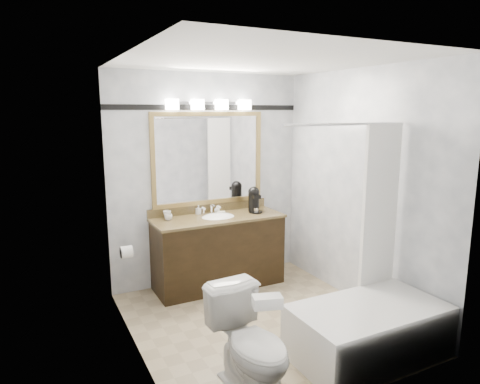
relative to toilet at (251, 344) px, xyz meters
name	(u,v)px	position (x,y,z in m)	size (l,w,h in m)	color
room	(261,199)	(0.59, 0.90, 0.86)	(2.42, 2.62, 2.52)	tan
vanity	(218,250)	(0.59, 1.92, 0.06)	(1.53, 0.58, 0.97)	black
mirror	(208,159)	(0.59, 2.18, 1.11)	(1.40, 0.04, 1.10)	#A88A4C
vanity_light_bar	(209,104)	(0.59, 2.13, 1.75)	(1.02, 0.14, 0.12)	silver
accent_stripe	(207,107)	(0.59, 2.19, 1.71)	(2.40, 0.01, 0.06)	black
bathtub	(369,323)	(1.14, 0.00, -0.11)	(1.30, 0.75, 1.96)	white
tp_roll	(126,252)	(-0.55, 1.56, 0.31)	(0.12, 0.12, 0.11)	white
toilet	(251,344)	(0.00, 0.00, 0.00)	(0.43, 0.76, 0.77)	white
tissue_box	(267,302)	(0.00, -0.22, 0.43)	(0.20, 0.11, 0.08)	white
coffee_maker	(254,199)	(1.07, 1.94, 0.62)	(0.16, 0.20, 0.31)	black
cup_left	(168,217)	(0.02, 2.02, 0.50)	(0.09, 0.09, 0.07)	white
cup_right	(167,214)	(0.04, 2.12, 0.51)	(0.09, 0.09, 0.08)	white
soap_bottle_a	(198,210)	(0.42, 2.13, 0.52)	(0.05, 0.05, 0.11)	white
soap_bottle_b	(217,209)	(0.66, 2.11, 0.51)	(0.07, 0.07, 0.08)	white
soap_bar	(221,212)	(0.68, 2.03, 0.48)	(0.09, 0.05, 0.03)	beige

